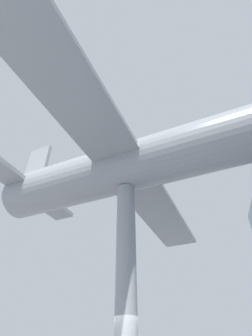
% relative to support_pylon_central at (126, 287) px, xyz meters
% --- Properties ---
extents(support_pylon_central, '(0.60, 0.60, 6.41)m').
position_rel_support_pylon_central_xyz_m(support_pylon_central, '(0.00, 0.00, 0.00)').
color(support_pylon_central, '#999EA3').
rests_on(support_pylon_central, ground_plane).
extents(suspended_airplane, '(15.94, 12.09, 3.47)m').
position_rel_support_pylon_central_xyz_m(suspended_airplane, '(0.05, 0.29, 4.13)').
color(suspended_airplane, '#93999E').
rests_on(suspended_airplane, support_pylon_central).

